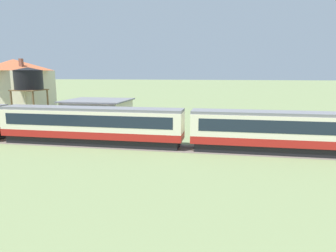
{
  "coord_description": "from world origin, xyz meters",
  "views": [
    {
      "loc": [
        -14.95,
        -31.65,
        8.16
      ],
      "look_at": [
        -21.35,
        2.5,
        1.91
      ],
      "focal_mm": 32.0,
      "sensor_mm": 36.0,
      "label": 1
    }
  ],
  "objects_px": {
    "station_building": "(98,112)",
    "water_tower": "(28,79)",
    "station_house_terracotta_roof": "(16,88)",
    "passenger_train": "(190,127)"
  },
  "relations": [
    {
      "from": "station_building",
      "to": "water_tower",
      "type": "height_order",
      "value": "water_tower"
    },
    {
      "from": "passenger_train",
      "to": "station_house_terracotta_roof",
      "type": "relative_size",
      "value": 7.67
    },
    {
      "from": "station_building",
      "to": "water_tower",
      "type": "distance_m",
      "value": 13.01
    },
    {
      "from": "station_building",
      "to": "station_house_terracotta_roof",
      "type": "xyz_separation_m",
      "value": [
        -18.5,
        5.89,
        3.35
      ]
    },
    {
      "from": "passenger_train",
      "to": "station_building",
      "type": "bearing_deg",
      "value": 142.99
    },
    {
      "from": "station_building",
      "to": "passenger_train",
      "type": "bearing_deg",
      "value": -37.01
    },
    {
      "from": "station_building",
      "to": "station_house_terracotta_roof",
      "type": "bearing_deg",
      "value": 162.33
    },
    {
      "from": "passenger_train",
      "to": "water_tower",
      "type": "bearing_deg",
      "value": 155.79
    },
    {
      "from": "station_house_terracotta_roof",
      "to": "water_tower",
      "type": "height_order",
      "value": "station_house_terracotta_roof"
    },
    {
      "from": "station_building",
      "to": "station_house_terracotta_roof",
      "type": "height_order",
      "value": "station_house_terracotta_roof"
    }
  ]
}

